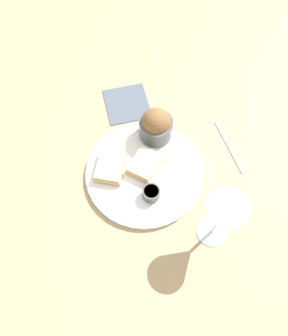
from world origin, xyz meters
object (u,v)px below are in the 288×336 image
sauce_ramekin (151,193)px  cheese_toast_far (145,164)px  salad_bowl (156,125)px  fork (229,146)px  wine_glass (223,215)px  cheese_toast_near (110,167)px  napkin (127,103)px

sauce_ramekin → cheese_toast_far: size_ratio=0.44×
salad_bowl → sauce_ramekin: size_ratio=2.15×
fork → wine_glass: bearing=-151.2°
cheese_toast_near → sauce_ramekin: bearing=-79.5°
sauce_ramekin → fork: bearing=-10.3°
cheese_toast_near → napkin: size_ratio=0.63×
sauce_ramekin → salad_bowl: bearing=40.7°
napkin → fork: 0.32m
wine_glass → cheese_toast_far: bearing=88.8°
napkin → cheese_toast_near: bearing=-144.4°
cheese_toast_near → fork: cheese_toast_near is taller
salad_bowl → fork: size_ratio=0.61×
napkin → fork: bearing=-72.1°
napkin → fork: size_ratio=1.11×
wine_glass → fork: bearing=28.8°
cheese_toast_near → wine_glass: wine_glass is taller
salad_bowl → napkin: size_ratio=0.55×
salad_bowl → cheese_toast_near: 0.16m
cheese_toast_near → cheese_toast_far: size_ratio=1.08×
sauce_ramekin → wine_glass: 0.19m
cheese_toast_far → wine_glass: 0.25m
napkin → salad_bowl: bearing=-99.3°
fork → cheese_toast_far: bearing=151.4°
wine_glass → fork: wine_glass is taller
salad_bowl → sauce_ramekin: salad_bowl is taller
cheese_toast_near → wine_glass: (0.06, -0.29, 0.10)m
wine_glass → napkin: 0.46m
cheese_toast_near → fork: size_ratio=0.70×
cheese_toast_near → cheese_toast_far: bearing=-38.9°
salad_bowl → cheese_toast_near: (-0.16, 0.01, -0.03)m
sauce_ramekin → cheese_toast_far: 0.08m
wine_glass → sauce_ramekin: bearing=104.0°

